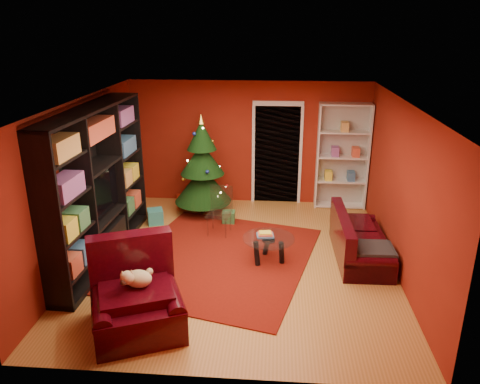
# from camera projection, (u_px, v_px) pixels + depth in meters

# --- Properties ---
(floor) EXTENTS (5.00, 5.50, 0.05)m
(floor) POSITION_uv_depth(u_px,v_px,m) (238.00, 261.00, 7.76)
(floor) COLOR #AE7230
(floor) RESTS_ON ground
(ceiling) EXTENTS (5.00, 5.50, 0.05)m
(ceiling) POSITION_uv_depth(u_px,v_px,m) (238.00, 101.00, 6.86)
(ceiling) COLOR silver
(ceiling) RESTS_ON wall_back
(wall_back) EXTENTS (5.00, 0.05, 2.60)m
(wall_back) POSITION_uv_depth(u_px,v_px,m) (249.00, 143.00, 9.91)
(wall_back) COLOR maroon
(wall_back) RESTS_ON ground
(wall_left) EXTENTS (0.05, 5.50, 2.60)m
(wall_left) POSITION_uv_depth(u_px,v_px,m) (81.00, 182.00, 7.50)
(wall_left) COLOR maroon
(wall_left) RESTS_ON ground
(wall_right) EXTENTS (0.05, 5.50, 2.60)m
(wall_right) POSITION_uv_depth(u_px,v_px,m) (403.00, 190.00, 7.12)
(wall_right) COLOR maroon
(wall_right) RESTS_ON ground
(doorway) EXTENTS (1.06, 0.60, 2.16)m
(doorway) POSITION_uv_depth(u_px,v_px,m) (277.00, 155.00, 9.91)
(doorway) COLOR black
(doorway) RESTS_ON floor
(rug) EXTENTS (3.57, 3.91, 0.02)m
(rug) POSITION_uv_depth(u_px,v_px,m) (219.00, 258.00, 7.77)
(rug) COLOR maroon
(rug) RESTS_ON floor
(media_unit) EXTENTS (0.63, 3.27, 2.50)m
(media_unit) POSITION_uv_depth(u_px,v_px,m) (96.00, 186.00, 7.46)
(media_unit) COLOR black
(media_unit) RESTS_ON floor
(christmas_tree) EXTENTS (1.33, 1.33, 2.06)m
(christmas_tree) POSITION_uv_depth(u_px,v_px,m) (202.00, 166.00, 9.35)
(christmas_tree) COLOR black
(christmas_tree) RESTS_ON floor
(gift_box_teal) EXTENTS (0.37, 0.37, 0.29)m
(gift_box_teal) POSITION_uv_depth(u_px,v_px,m) (155.00, 216.00, 9.11)
(gift_box_teal) COLOR teal
(gift_box_teal) RESTS_ON floor
(gift_box_green) EXTENTS (0.24, 0.24, 0.24)m
(gift_box_green) POSITION_uv_depth(u_px,v_px,m) (229.00, 217.00, 9.14)
(gift_box_green) COLOR #2E743B
(gift_box_green) RESTS_ON floor
(gift_box_red) EXTENTS (0.29, 0.29, 0.23)m
(gift_box_red) POSITION_uv_depth(u_px,v_px,m) (183.00, 200.00, 10.01)
(gift_box_red) COLOR #9B1F0E
(gift_box_red) RESTS_ON floor
(white_bookshelf) EXTENTS (1.05, 0.39, 2.25)m
(white_bookshelf) POSITION_uv_depth(u_px,v_px,m) (342.00, 157.00, 9.64)
(white_bookshelf) COLOR white
(white_bookshelf) RESTS_ON floor
(armchair) EXTENTS (1.55, 1.55, 0.93)m
(armchair) POSITION_uv_depth(u_px,v_px,m) (136.00, 297.00, 5.86)
(armchair) COLOR black
(armchair) RESTS_ON rug
(dog) EXTENTS (0.48, 0.43, 0.30)m
(dog) POSITION_uv_depth(u_px,v_px,m) (139.00, 279.00, 5.84)
(dog) COLOR beige
(dog) RESTS_ON armchair
(sofa) EXTENTS (0.82, 1.78, 0.76)m
(sofa) POSITION_uv_depth(u_px,v_px,m) (361.00, 236.00, 7.71)
(sofa) COLOR black
(sofa) RESTS_ON rug
(coffee_table) EXTENTS (0.94, 0.94, 0.53)m
(coffee_table) POSITION_uv_depth(u_px,v_px,m) (268.00, 249.00, 7.62)
(coffee_table) COLOR gray
(coffee_table) RESTS_ON rug
(acrylic_chair) EXTENTS (0.48, 0.51, 0.81)m
(acrylic_chair) POSITION_uv_depth(u_px,v_px,m) (219.00, 214.00, 8.54)
(acrylic_chair) COLOR #66605B
(acrylic_chair) RESTS_ON rug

